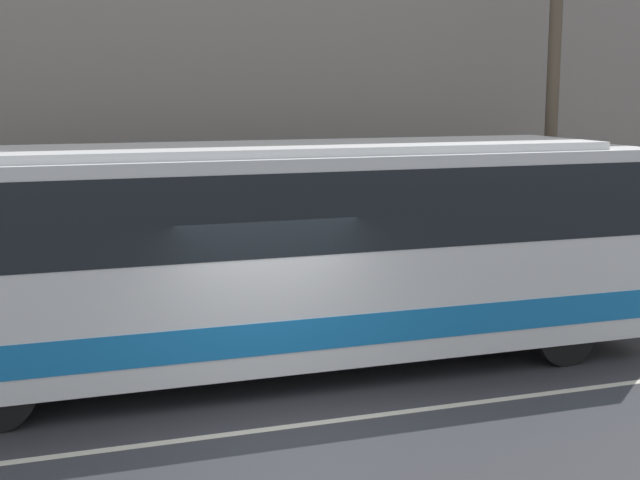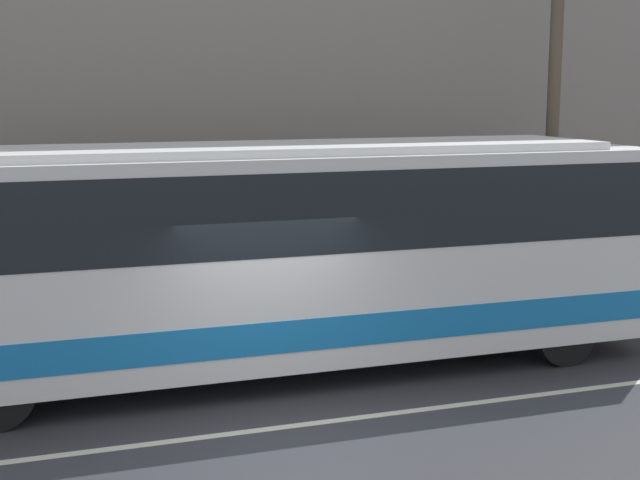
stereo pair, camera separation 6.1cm
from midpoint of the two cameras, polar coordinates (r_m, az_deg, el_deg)
The scene contains 5 objects.
ground_plane at distance 11.52m, azimuth -1.80°, elevation -11.85°, with size 60.00×60.00×0.00m, color #333338.
sidewalk at distance 16.29m, azimuth -7.17°, elevation -5.14°, with size 60.00×2.37×0.16m.
lane_stripe at distance 11.52m, azimuth -1.80°, elevation -11.83°, with size 54.00×0.14×0.01m.
transit_bus at distance 13.12m, azimuth -3.73°, elevation -0.42°, with size 12.30×2.60×3.42m.
utility_pole_near at distance 17.59m, azimuth 14.79°, elevation 8.00°, with size 0.24×0.24×7.30m.
Camera 2 is at (-3.09, -10.26, 4.23)m, focal length 50.00 mm.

